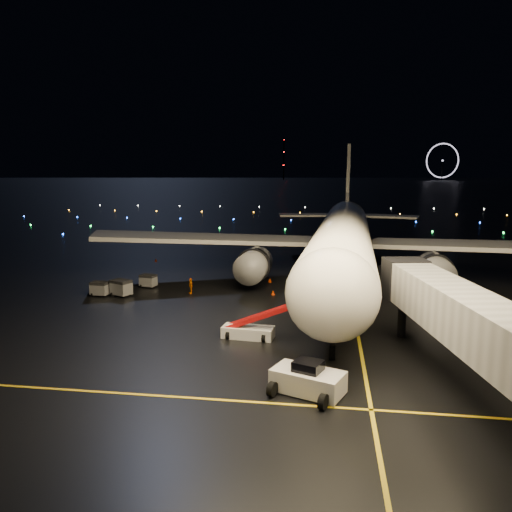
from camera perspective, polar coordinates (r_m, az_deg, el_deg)
The scene contains 17 objects.
ground at distance 337.73m, azimuth 6.71°, elevation 7.34°, with size 2000.00×2000.00×0.00m, color black.
lane_centre at distance 54.12m, azimuth 10.90°, elevation -4.94°, with size 0.25×80.00×0.02m, color yellow.
lane_cross at distance 33.67m, azimuth -18.26°, elevation -14.48°, with size 60.00×0.25×0.02m, color yellow.
airliner at distance 62.57m, azimuth 10.07°, elevation 5.39°, with size 63.36×60.19×17.95m, color white, non-canonical shape.
pushback_tug at distance 31.66m, azimuth 5.96°, elevation -13.59°, with size 4.34×2.27×2.07m, color silver.
belt_loader at distance 41.05m, azimuth -0.91°, elevation -7.34°, with size 6.16×1.68×2.99m, color silver, non-canonical shape.
crew_c at distance 56.07m, azimuth -7.48°, elevation -3.41°, with size 1.04×0.43×1.77m, color #EC6900.
safety_cone_0 at distance 55.27m, azimuth 1.96°, elevation -4.19°, with size 0.45×0.45×0.51m, color #F63800.
safety_cone_1 at distance 58.92m, azimuth 5.47°, elevation -3.38°, with size 0.41×0.41×0.47m, color #F63800.
safety_cone_2 at distance 61.49m, azimuth 1.60°, elevation -2.75°, with size 0.46×0.46×0.53m, color #F63800.
safety_cone_3 at distance 76.79m, azimuth -11.38°, elevation -0.46°, with size 0.39×0.39×0.44m, color #F63800.
ferris_wheel at distance 774.30m, azimuth 20.54°, elevation 10.02°, with size 50.00×4.00×52.00m, color black, non-canonical shape.
radio_mast at distance 780.63m, azimuth 3.20°, elevation 11.05°, with size 1.80×1.80×64.00m, color black.
taxiway_lights at distance 144.25m, azimuth 4.52°, elevation 4.37°, with size 164.00×92.00×0.36m, color black, non-canonical shape.
baggage_cart_0 at distance 60.02m, azimuth -12.21°, elevation -2.81°, with size 1.77×1.24×1.50m, color gray.
baggage_cart_1 at distance 56.54m, azimuth -15.16°, elevation -3.55°, with size 2.10×1.47×1.78m, color gray.
baggage_cart_2 at distance 57.27m, azimuth -17.41°, elevation -3.60°, with size 1.84×1.29×1.56m, color gray.
Camera 1 is at (9.27, -37.33, 13.53)m, focal length 35.00 mm.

